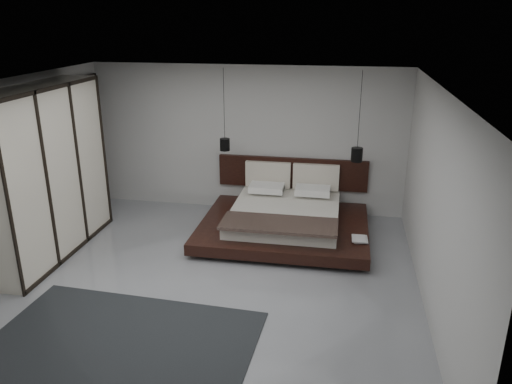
% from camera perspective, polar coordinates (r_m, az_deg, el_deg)
% --- Properties ---
extents(floor, '(6.00, 6.00, 0.00)m').
position_cam_1_polar(floor, '(7.38, -5.53, -10.16)').
color(floor, gray).
rests_on(floor, ground).
extents(ceiling, '(6.00, 6.00, 0.00)m').
position_cam_1_polar(ceiling, '(6.47, -6.35, 11.92)').
color(ceiling, white).
rests_on(ceiling, wall_back).
extents(wall_back, '(6.00, 0.00, 6.00)m').
position_cam_1_polar(wall_back, '(9.60, -1.03, 6.02)').
color(wall_back, '#B3B3B0').
rests_on(wall_back, floor).
extents(wall_front, '(6.00, 0.00, 6.00)m').
position_cam_1_polar(wall_front, '(4.28, -17.18, -13.14)').
color(wall_front, '#B3B3B0').
rests_on(wall_front, floor).
extents(wall_left, '(0.00, 6.00, 6.00)m').
position_cam_1_polar(wall_left, '(8.13, -26.71, 1.37)').
color(wall_left, '#B3B3B0').
rests_on(wall_left, floor).
extents(wall_right, '(0.00, 6.00, 6.00)m').
position_cam_1_polar(wall_right, '(6.66, 19.78, -1.38)').
color(wall_right, '#B3B3B0').
rests_on(wall_right, floor).
extents(lattice_screen, '(0.05, 0.90, 2.60)m').
position_cam_1_polar(lattice_screen, '(10.11, -18.36, 5.14)').
color(lattice_screen, black).
rests_on(lattice_screen, floor).
extents(bed, '(2.85, 2.42, 1.09)m').
position_cam_1_polar(bed, '(8.78, 3.34, -2.94)').
color(bed, black).
rests_on(bed, floor).
extents(book_lower, '(0.24, 0.32, 0.03)m').
position_cam_1_polar(book_lower, '(8.13, 11.02, -5.30)').
color(book_lower, '#99724C').
rests_on(book_lower, bed).
extents(book_upper, '(0.22, 0.30, 0.02)m').
position_cam_1_polar(book_upper, '(8.09, 10.89, -5.22)').
color(book_upper, '#99724C').
rests_on(book_upper, book_lower).
extents(pendant_left, '(0.18, 0.18, 1.46)m').
position_cam_1_polar(pendant_left, '(9.04, -3.58, 5.47)').
color(pendant_left, black).
rests_on(pendant_left, ceiling).
extents(pendant_right, '(0.20, 0.20, 1.55)m').
position_cam_1_polar(pendant_right, '(8.82, 11.45, 4.22)').
color(pendant_right, black).
rests_on(pendant_right, ceiling).
extents(wardrobe, '(0.64, 2.73, 2.68)m').
position_cam_1_polar(wardrobe, '(8.38, -22.96, 1.99)').
color(wardrobe, beige).
rests_on(wardrobe, floor).
extents(rug, '(3.24, 2.39, 0.01)m').
position_cam_1_polar(rug, '(6.25, -15.72, -16.91)').
color(rug, black).
rests_on(rug, floor).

